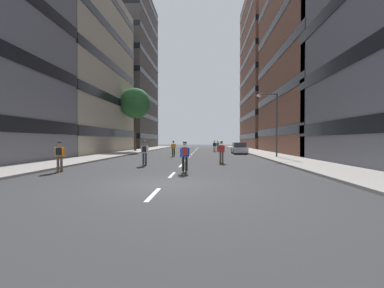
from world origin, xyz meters
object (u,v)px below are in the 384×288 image
at_px(street_tree_near, 135,103).
at_px(skater_4, 145,152).
at_px(skater_0, 60,154).
at_px(skater_3, 185,155).
at_px(skater_6, 221,151).
at_px(skater_1, 214,145).
at_px(skater_2, 173,148).
at_px(streetlamp_right, 273,118).
at_px(skater_5, 218,145).
at_px(parked_car_near, 239,149).

relative_size(street_tree_near, skater_4, 5.63).
bearing_deg(skater_0, skater_4, 45.12).
bearing_deg(skater_0, skater_3, 0.51).
bearing_deg(skater_0, skater_6, 33.29).
distance_m(skater_1, skater_2, 13.32).
bearing_deg(skater_4, skater_1, 75.95).
distance_m(street_tree_near, skater_4, 24.80).
height_order(skater_0, skater_2, same).
relative_size(streetlamp_right, skater_5, 3.65).
bearing_deg(parked_car_near, skater_4, -117.65).
relative_size(parked_car_near, skater_0, 2.47).
bearing_deg(skater_3, skater_5, 83.65).
xyz_separation_m(skater_5, skater_6, (-0.83, -23.07, -0.03)).
relative_size(skater_1, skater_6, 1.00).
relative_size(parked_car_near, skater_6, 2.47).
bearing_deg(skater_2, parked_car_near, 36.91).
relative_size(skater_3, skater_5, 1.00).
relative_size(parked_car_near, skater_4, 2.47).
height_order(street_tree_near, skater_4, street_tree_near).
height_order(parked_car_near, street_tree_near, street_tree_near).
xyz_separation_m(streetlamp_right, skater_2, (-10.53, 2.20, -3.15)).
xyz_separation_m(skater_1, skater_6, (-0.17, -20.89, -0.03)).
bearing_deg(skater_3, skater_6, 68.74).
distance_m(skater_2, skater_4, 10.91).
height_order(parked_car_near, streetlamp_right, streetlamp_right).
xyz_separation_m(parked_car_near, skater_5, (-2.44, 8.38, 0.32)).
xyz_separation_m(parked_car_near, skater_1, (-3.10, 6.20, 0.32)).
distance_m(skater_0, skater_3, 7.19).
bearing_deg(skater_1, skater_4, -104.05).
distance_m(parked_car_near, street_tree_near, 18.22).
bearing_deg(parked_car_near, street_tree_near, 159.57).
distance_m(skater_0, skater_5, 31.19).
relative_size(street_tree_near, skater_3, 5.63).
bearing_deg(skater_6, skater_4, -157.65).
bearing_deg(skater_1, parked_car_near, -63.42).
height_order(street_tree_near, skater_5, street_tree_near).
relative_size(streetlamp_right, skater_6, 3.65).
distance_m(parked_car_near, skater_5, 8.74).
bearing_deg(skater_4, skater_2, 86.01).
bearing_deg(skater_2, skater_0, -107.67).
distance_m(streetlamp_right, skater_5, 17.67).
distance_m(skater_0, skater_4, 5.64).
height_order(streetlamp_right, skater_6, streetlamp_right).
bearing_deg(skater_2, streetlamp_right, -11.82).
xyz_separation_m(streetlamp_right, skater_3, (-8.09, -12.62, -3.12)).
distance_m(skater_3, skater_4, 5.08).
bearing_deg(skater_0, skater_2, 72.33).
bearing_deg(skater_6, skater_2, 119.65).
distance_m(parked_car_near, skater_1, 6.94).
xyz_separation_m(skater_3, skater_5, (3.26, 29.33, 0.00)).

